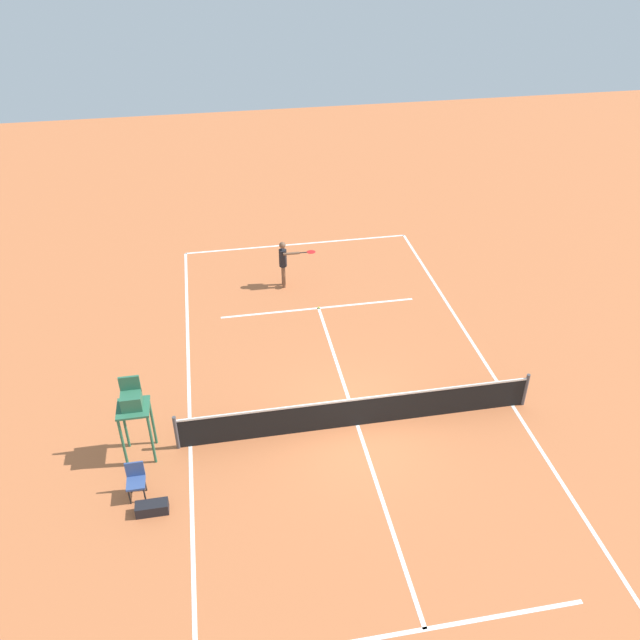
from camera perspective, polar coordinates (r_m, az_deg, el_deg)
ground_plane at (r=18.22m, az=3.26°, el=-9.08°), size 60.00×60.00×0.00m
court_lines at (r=18.22m, az=3.26°, el=-9.08°), size 9.14×21.91×0.01m
tennis_net at (r=17.89m, az=3.31°, el=-7.92°), size 9.74×0.10×1.07m
player_serving at (r=23.65m, az=-3.12°, el=5.22°), size 1.30×0.57×1.79m
tennis_ball at (r=22.83m, az=-0.11°, el=1.09°), size 0.07×0.07×0.07m
umpire_chair at (r=16.97m, az=-15.94°, el=-7.25°), size 0.80×0.80×2.41m
courtside_chair_near at (r=16.68m, az=-15.71°, el=-13.16°), size 0.44×0.46×0.95m
equipment_bag at (r=16.51m, az=-14.37°, el=-15.53°), size 0.76×0.32×0.30m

